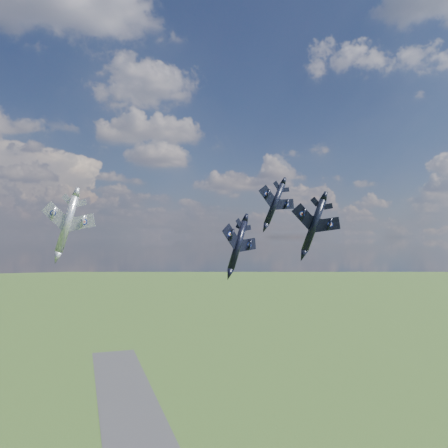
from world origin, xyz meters
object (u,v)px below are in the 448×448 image
object	(u,v)px
jet_right_navy	(314,225)
jet_high_navy	(275,204)
jet_left_silver	(67,224)
jet_lead_navy	(238,245)

from	to	relation	value
jet_right_navy	jet_high_navy	xyz separation A→B (m)	(4.12, 24.76, 5.58)
jet_left_silver	jet_lead_navy	bearing A→B (deg)	9.77
jet_lead_navy	jet_high_navy	size ratio (longest dim) A/B	1.06
jet_high_navy	jet_right_navy	bearing A→B (deg)	-99.31
jet_high_navy	jet_left_silver	xyz separation A→B (m)	(-44.66, -2.80, -5.14)
jet_left_silver	jet_high_navy	bearing A→B (deg)	18.00
jet_right_navy	jet_high_navy	size ratio (longest dim) A/B	0.92
jet_lead_navy	jet_right_navy	world-z (taller)	jet_right_navy
jet_right_navy	jet_left_silver	distance (m)	46.10
jet_high_navy	jet_lead_navy	bearing A→B (deg)	-153.19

